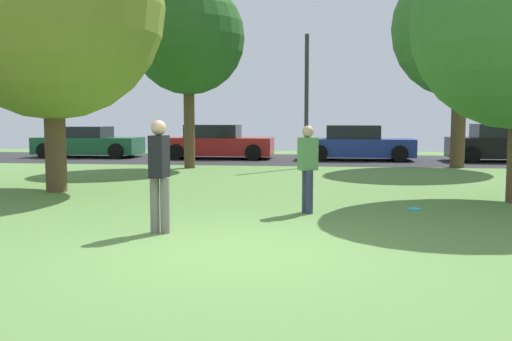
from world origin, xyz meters
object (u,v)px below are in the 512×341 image
object	(u,v)px
birch_tree_lone	(188,38)
person_catcher	(308,166)
parked_car_black	(507,144)
frisbee_disc	(414,209)
oak_tree_left	(51,6)
person_bystander	(159,171)
parked_car_green	(88,143)
street_lamp_post	(306,102)
parked_car_red	(217,143)
parked_car_blue	(357,144)
oak_tree_center	(461,29)

from	to	relation	value
birch_tree_lone	person_catcher	xyz separation A→B (m)	(4.31, -8.66, -3.50)
parked_car_black	frisbee_disc	bearing A→B (deg)	-113.36
oak_tree_left	person_bystander	size ratio (longest dim) A/B	4.05
parked_car_green	street_lamp_post	world-z (taller)	street_lamp_post
oak_tree_left	street_lamp_post	bearing A→B (deg)	51.38
person_bystander	parked_car_black	xyz separation A→B (m)	(9.41, 14.98, -0.25)
parked_car_green	parked_car_red	world-z (taller)	parked_car_red
parked_car_blue	parked_car_black	size ratio (longest dim) A/B	0.98
street_lamp_post	person_bystander	bearing A→B (deg)	-98.84
frisbee_disc	parked_car_red	bearing A→B (deg)	116.30
frisbee_disc	parked_car_black	distance (m)	13.44
oak_tree_left	oak_tree_center	world-z (taller)	oak_tree_center
person_catcher	parked_car_green	xyz separation A→B (m)	(-9.99, 13.31, -0.24)
oak_tree_center	parked_car_black	size ratio (longest dim) A/B	1.57
birch_tree_lone	frisbee_disc	xyz separation A→B (m)	(6.28, -8.05, -4.34)
birch_tree_lone	parked_car_green	bearing A→B (deg)	140.68
parked_car_green	parked_car_red	bearing A→B (deg)	-1.44
person_bystander	parked_car_black	world-z (taller)	person_bystander
oak_tree_left	parked_car_black	size ratio (longest dim) A/B	1.51
oak_tree_left	person_catcher	world-z (taller)	oak_tree_left
frisbee_disc	parked_car_green	distance (m)	17.45
oak_tree_center	person_bystander	world-z (taller)	oak_tree_center
parked_car_green	parked_car_blue	xyz separation A→B (m)	(11.52, -0.26, 0.03)
birch_tree_lone	oak_tree_center	distance (m)	9.19
person_bystander	parked_car_green	bearing A→B (deg)	32.02
frisbee_disc	oak_tree_center	bearing A→B (deg)	73.29
parked_car_blue	frisbee_disc	bearing A→B (deg)	-87.97
parked_car_black	person_bystander	bearing A→B (deg)	-122.14
person_catcher	frisbee_disc	size ratio (longest dim) A/B	5.82
parked_car_red	parked_car_black	size ratio (longest dim) A/B	1.01
birch_tree_lone	oak_tree_left	xyz separation A→B (m)	(-1.59, -6.40, -0.14)
oak_tree_left	parked_car_black	bearing A→B (deg)	38.98
oak_tree_left	parked_car_red	xyz separation A→B (m)	(1.67, 10.91, -3.57)
oak_tree_left	person_catcher	bearing A→B (deg)	-20.99
person_catcher	person_bystander	distance (m)	2.94
oak_tree_left	parked_car_blue	xyz separation A→B (m)	(7.43, 10.79, -3.57)
parked_car_red	parked_car_blue	xyz separation A→B (m)	(5.76, -0.12, -0.01)
parked_car_red	parked_car_black	world-z (taller)	parked_car_black
parked_car_green	parked_car_blue	world-z (taller)	parked_car_blue
person_bystander	parked_car_blue	world-z (taller)	person_bystander
street_lamp_post	parked_car_black	bearing A→B (deg)	26.12
frisbee_disc	parked_car_blue	xyz separation A→B (m)	(-0.44, 12.44, 0.63)
parked_car_red	parked_car_black	xyz separation A→B (m)	(11.53, -0.23, 0.02)
birch_tree_lone	oak_tree_center	bearing A→B (deg)	8.22
parked_car_black	parked_car_red	bearing A→B (deg)	178.86
parked_car_green	parked_car_blue	size ratio (longest dim) A/B	1.03
person_catcher	parked_car_blue	distance (m)	13.14
oak_tree_center	person_bystander	size ratio (longest dim) A/B	4.19
parked_car_black	street_lamp_post	world-z (taller)	street_lamp_post
birch_tree_lone	parked_car_blue	xyz separation A→B (m)	(5.84, 4.39, -3.71)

